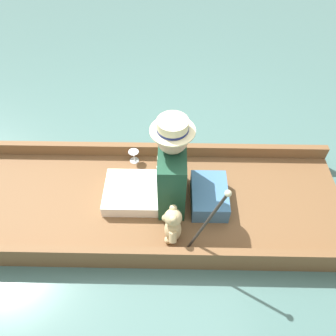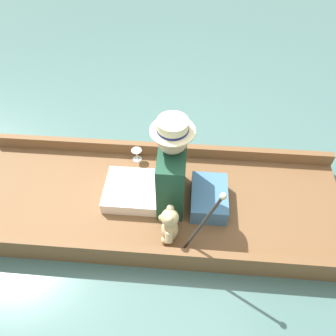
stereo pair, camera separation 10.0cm
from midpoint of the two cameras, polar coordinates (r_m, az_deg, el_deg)
The scene contains 7 objects.
ground_plane at distance 2.89m, azimuth -3.40°, elevation -6.88°, with size 16.00×16.00×0.00m, color #476B66.
punt_boat at distance 2.83m, azimuth -3.46°, elevation -6.08°, with size 1.12×3.19×0.24m.
seat_cushion at distance 2.72m, azimuth 6.14°, elevation -4.88°, with size 0.42×0.29×0.16m.
seated_person at distance 2.56m, azimuth -2.10°, elevation -0.88°, with size 0.47×0.72×0.85m.
teddy_bear at distance 2.45m, azimuth -0.40°, elevation -10.05°, with size 0.25×0.15×0.36m.
wine_glass at distance 3.03m, azimuth -6.93°, elevation 2.39°, with size 0.09×0.09×0.12m.
walking_cane at distance 2.17m, azimuth 5.84°, elevation -8.85°, with size 0.04×0.25×0.74m.
Camera 1 is at (-1.62, -0.15, 2.38)m, focal length 35.00 mm.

